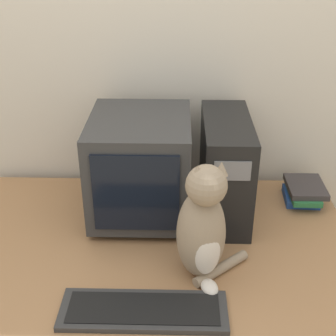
# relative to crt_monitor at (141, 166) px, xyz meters

# --- Properties ---
(wall_back) EXTENTS (7.00, 0.05, 2.50)m
(wall_back) POSITION_rel_crt_monitor_xyz_m (0.04, 0.33, 0.33)
(wall_back) COLOR beige
(wall_back) RESTS_ON ground_plane
(desk) EXTENTS (1.47, 0.93, 0.71)m
(desk) POSITION_rel_crt_monitor_xyz_m (0.04, -0.20, -0.56)
(desk) COLOR #9E7047
(desk) RESTS_ON ground_plane
(crt_monitor) EXTENTS (0.37, 0.43, 0.40)m
(crt_monitor) POSITION_rel_crt_monitor_xyz_m (0.00, 0.00, 0.00)
(crt_monitor) COLOR #333333
(crt_monitor) RESTS_ON desk
(computer_tower) EXTENTS (0.17, 0.44, 0.39)m
(computer_tower) POSITION_rel_crt_monitor_xyz_m (0.32, 0.02, -0.01)
(computer_tower) COLOR black
(computer_tower) RESTS_ON desk
(keyboard) EXTENTS (0.50, 0.16, 0.02)m
(keyboard) POSITION_rel_crt_monitor_xyz_m (0.04, -0.54, -0.20)
(keyboard) COLOR #2D2D2D
(keyboard) RESTS_ON desk
(cat) EXTENTS (0.27, 0.23, 0.42)m
(cat) POSITION_rel_crt_monitor_xyz_m (0.22, -0.37, -0.02)
(cat) COLOR gray
(cat) RESTS_ON desk
(book_stack) EXTENTS (0.16, 0.20, 0.08)m
(book_stack) POSITION_rel_crt_monitor_xyz_m (0.66, 0.10, -0.17)
(book_stack) COLOR #234793
(book_stack) RESTS_ON desk
(pen) EXTENTS (0.15, 0.01, 0.01)m
(pen) POSITION_rel_crt_monitor_xyz_m (-0.02, -0.47, -0.20)
(pen) COLOR maroon
(pen) RESTS_ON desk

